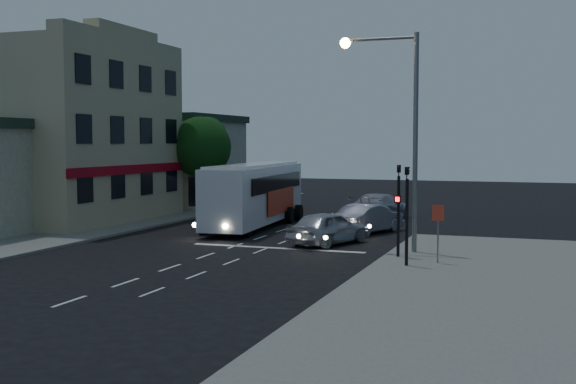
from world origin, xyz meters
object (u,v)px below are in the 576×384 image
at_px(traffic_signal_side, 407,203).
at_px(streetlight, 400,116).
at_px(street_tree, 201,144).
at_px(regulatory_sign, 438,224).
at_px(tour_bus, 255,193).
at_px(car_suv, 328,228).
at_px(car_sedan_b, 380,207).
at_px(car_sedan_a, 369,218).
at_px(traffic_signal_main, 398,199).

distance_m(traffic_signal_side, streetlight, 4.84).
bearing_deg(street_tree, regulatory_sign, -41.08).
relative_size(tour_bus, street_tree, 1.85).
relative_size(tour_bus, regulatory_sign, 5.22).
bearing_deg(streetlight, car_suv, 155.69).
bearing_deg(car_sedan_b, car_sedan_a, 105.05).
bearing_deg(traffic_signal_side, streetlight, 105.70).
relative_size(car_suv, streetlight, 0.50).
height_order(traffic_signal_side, street_tree, street_tree).
distance_m(car_sedan_b, streetlight, 14.09).
bearing_deg(streetlight, car_sedan_a, 113.56).
relative_size(traffic_signal_side, street_tree, 0.66).
relative_size(tour_bus, car_suv, 2.53).
distance_m(car_sedan_a, regulatory_sign, 9.97).
relative_size(streetlight, street_tree, 1.45).
bearing_deg(regulatory_sign, traffic_signal_main, 149.16).
bearing_deg(street_tree, traffic_signal_main, -42.03).
distance_m(regulatory_sign, street_tree, 23.40).
xyz_separation_m(tour_bus, car_sedan_a, (6.48, -0.44, -1.12)).
xyz_separation_m(traffic_signal_side, streetlight, (-0.96, 3.40, 3.31)).
xyz_separation_m(regulatory_sign, street_tree, (-17.51, 15.26, 2.90)).
height_order(car_sedan_a, traffic_signal_main, traffic_signal_main).
bearing_deg(car_sedan_a, tour_bus, 14.65).
xyz_separation_m(traffic_signal_side, regulatory_sign, (1.00, 0.96, -0.82)).
bearing_deg(street_tree, streetlight, -39.51).
height_order(traffic_signal_main, streetlight, streetlight).
bearing_deg(car_sedan_a, car_suv, 99.00).
xyz_separation_m(tour_bus, streetlight, (9.23, -6.75, 3.85)).
bearing_deg(traffic_signal_main, regulatory_sign, -30.84).
xyz_separation_m(car_suv, traffic_signal_side, (4.50, -5.00, 1.65)).
xyz_separation_m(tour_bus, regulatory_sign, (11.19, -9.19, -0.28)).
relative_size(tour_bus, traffic_signal_main, 2.80).
bearing_deg(tour_bus, traffic_signal_main, -45.43).
distance_m(car_sedan_a, street_tree, 14.84).
height_order(car_suv, streetlight, streetlight).
relative_size(car_suv, traffic_signal_main, 1.11).
bearing_deg(street_tree, tour_bus, -43.87).
bearing_deg(car_sedan_b, car_suv, 97.83).
distance_m(tour_bus, car_sedan_b, 8.27).
distance_m(car_suv, traffic_signal_side, 6.92).
bearing_deg(traffic_signal_side, traffic_signal_main, 109.49).
bearing_deg(streetlight, car_sedan_b, 105.77).
xyz_separation_m(car_sedan_a, traffic_signal_side, (3.71, -9.71, 1.67)).
relative_size(car_sedan_a, traffic_signal_side, 1.12).
bearing_deg(streetlight, traffic_signal_main, -79.80).
distance_m(traffic_signal_side, regulatory_sign, 1.61).
distance_m(car_suv, car_sedan_b, 11.10).
distance_m(tour_bus, traffic_signal_side, 14.39).
bearing_deg(regulatory_sign, car_suv, 143.71).
relative_size(car_sedan_b, traffic_signal_main, 1.34).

